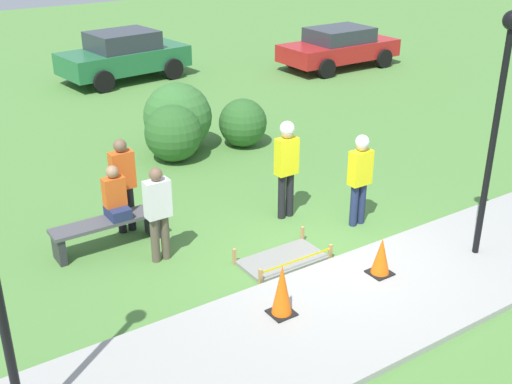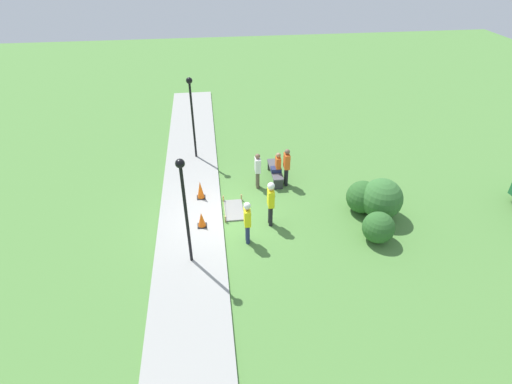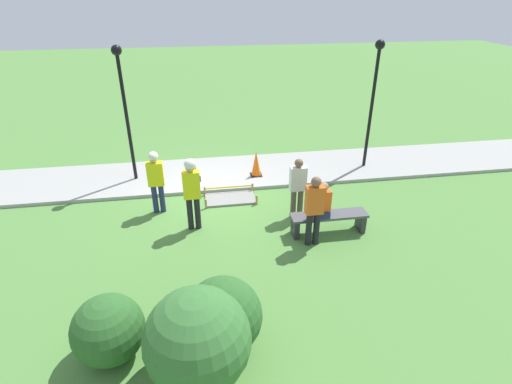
% 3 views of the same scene
% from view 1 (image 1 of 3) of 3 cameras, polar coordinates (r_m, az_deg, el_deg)
% --- Properties ---
extents(ground_plane, '(60.00, 60.00, 0.00)m').
position_cam_1_polar(ground_plane, '(10.42, 6.61, -6.35)').
color(ground_plane, '#51843D').
extents(sidewalk, '(28.00, 2.41, 0.10)m').
position_cam_1_polar(sidewalk, '(9.66, 11.25, -9.06)').
color(sidewalk, '#9E9E99').
rests_on(sidewalk, ground_plane).
extents(wet_concrete_patch, '(1.42, 0.79, 0.27)m').
position_cam_1_polar(wet_concrete_patch, '(10.39, 2.38, -6.05)').
color(wet_concrete_patch, gray).
rests_on(wet_concrete_patch, ground_plane).
extents(traffic_cone_near_patch, '(0.34, 0.34, 0.77)m').
position_cam_1_polar(traffic_cone_near_patch, '(8.82, 2.33, -8.70)').
color(traffic_cone_near_patch, black).
rests_on(traffic_cone_near_patch, sidewalk).
extents(traffic_cone_far_patch, '(0.34, 0.34, 0.61)m').
position_cam_1_polar(traffic_cone_far_patch, '(9.93, 11.07, -5.64)').
color(traffic_cone_far_patch, black).
rests_on(traffic_cone_far_patch, sidewalk).
extents(park_bench, '(1.83, 0.44, 0.51)m').
position_cam_1_polar(park_bench, '(10.92, -13.14, -3.16)').
color(park_bench, '#2D2D33').
rests_on(park_bench, ground_plane).
extents(person_seated_on_bench, '(0.36, 0.44, 0.89)m').
position_cam_1_polar(person_seated_on_bench, '(10.81, -12.40, -0.42)').
color(person_seated_on_bench, navy).
rests_on(person_seated_on_bench, park_bench).
extents(worker_supervisor, '(0.40, 0.24, 1.69)m').
position_cam_1_polar(worker_supervisor, '(11.30, 9.24, 1.70)').
color(worker_supervisor, navy).
rests_on(worker_supervisor, ground_plane).
extents(worker_assistant, '(0.40, 0.27, 1.84)m').
position_cam_1_polar(worker_assistant, '(11.40, 2.73, 2.81)').
color(worker_assistant, black).
rests_on(worker_assistant, ground_plane).
extents(bystander_in_orange_shirt, '(0.40, 0.22, 1.71)m').
position_cam_1_polar(bystander_in_orange_shirt, '(11.16, -11.73, 1.04)').
color(bystander_in_orange_shirt, black).
rests_on(bystander_in_orange_shirt, ground_plane).
extents(bystander_in_gray_shirt, '(0.40, 0.22, 1.60)m').
position_cam_1_polar(bystander_in_gray_shirt, '(10.16, -8.69, -1.54)').
color(bystander_in_gray_shirt, brown).
rests_on(bystander_in_gray_shirt, ground_plane).
extents(lamppost_near, '(0.28, 0.28, 3.84)m').
position_cam_1_polar(lamppost_near, '(10.14, 20.82, 7.47)').
color(lamppost_near, black).
rests_on(lamppost_near, sidewalk).
extents(parked_car_red, '(4.21, 2.05, 1.38)m').
position_cam_1_polar(parked_car_red, '(22.88, 7.38, 12.68)').
color(parked_car_red, red).
rests_on(parked_car_red, ground_plane).
extents(parked_car_green, '(4.21, 2.39, 1.56)m').
position_cam_1_polar(parked_car_green, '(21.45, -11.68, 11.82)').
color(parked_car_green, '#236B3D').
rests_on(parked_car_green, ground_plane).
extents(shrub_rounded_near, '(1.58, 1.58, 1.58)m').
position_cam_1_polar(shrub_rounded_near, '(14.93, -6.98, 6.65)').
color(shrub_rounded_near, '#387033').
rests_on(shrub_rounded_near, ground_plane).
extents(shrub_rounded_mid, '(1.28, 1.28, 1.28)m').
position_cam_1_polar(shrub_rounded_mid, '(14.32, -7.36, 5.22)').
color(shrub_rounded_mid, '#2D6028').
rests_on(shrub_rounded_mid, ground_plane).
extents(shrub_rounded_far, '(1.13, 1.13, 1.13)m').
position_cam_1_polar(shrub_rounded_far, '(15.13, -1.18, 6.17)').
color(shrub_rounded_far, '#2D6028').
rests_on(shrub_rounded_far, ground_plane).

